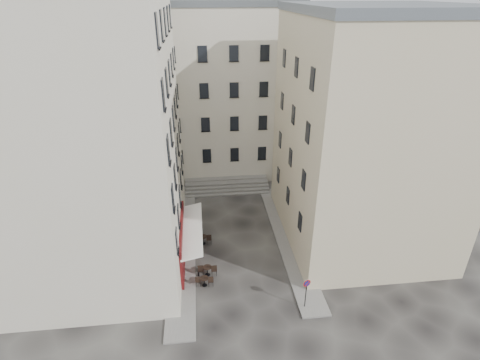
{
  "coord_description": "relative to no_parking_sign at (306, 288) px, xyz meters",
  "views": [
    {
      "loc": [
        -2.6,
        -23.25,
        19.38
      ],
      "look_at": [
        0.47,
        4.0,
        5.45
      ],
      "focal_mm": 28.0,
      "sensor_mm": 36.0,
      "label": 1
    }
  ],
  "objects": [
    {
      "name": "stone_steps",
      "position": [
        -3.9,
        17.58,
        -1.33
      ],
      "size": [
        9.0,
        3.15,
        0.8
      ],
      "color": "#5E5C59",
      "rests_on": "ground"
    },
    {
      "name": "bollard_far",
      "position": [
        -7.15,
        11.01,
        -1.21
      ],
      "size": [
        0.12,
        0.12,
        0.98
      ],
      "color": "black",
      "rests_on": "ground"
    },
    {
      "name": "pedestrian",
      "position": [
        -7.1,
        7.24,
        -0.76
      ],
      "size": [
        0.84,
        0.73,
        1.93
      ],
      "primitive_type": "imported",
      "rotation": [
        0.0,
        0.0,
        3.6
      ],
      "color": "black",
      "rests_on": "ground"
    },
    {
      "name": "bollard_mid",
      "position": [
        -7.15,
        7.51,
        -1.21
      ],
      "size": [
        0.12,
        0.12,
        0.98
      ],
      "color": "black",
      "rests_on": "ground"
    },
    {
      "name": "bistro_table_c",
      "position": [
        -7.45,
        6.46,
        -1.3
      ],
      "size": [
        1.19,
        0.56,
        0.84
      ],
      "color": "black",
      "rests_on": "ground"
    },
    {
      "name": "building_back",
      "position": [
        -4.9,
        24.01,
        7.58
      ],
      "size": [
        18.2,
        10.2,
        18.6
      ],
      "color": "beige",
      "rests_on": "ground"
    },
    {
      "name": "sidewalk_left",
      "position": [
        -8.4,
        9.01,
        -1.67
      ],
      "size": [
        2.0,
        22.0,
        0.12
      ],
      "primitive_type": "cube",
      "color": "slate",
      "rests_on": "ground"
    },
    {
      "name": "bollard_near",
      "position": [
        -7.15,
        4.01,
        -1.21
      ],
      "size": [
        0.12,
        0.12,
        0.98
      ],
      "color": "black",
      "rests_on": "ground"
    },
    {
      "name": "ground",
      "position": [
        -3.9,
        5.01,
        -1.73
      ],
      "size": [
        90.0,
        90.0,
        0.0
      ],
      "primitive_type": "plane",
      "color": "black",
      "rests_on": "ground"
    },
    {
      "name": "bistro_table_e",
      "position": [
        -7.38,
        9.91,
        -1.24
      ],
      "size": [
        1.38,
        0.65,
        0.97
      ],
      "color": "black",
      "rests_on": "ground"
    },
    {
      "name": "bistro_table_d",
      "position": [
        -6.7,
        8.03,
        -1.23
      ],
      "size": [
        1.41,
        0.66,
        0.99
      ],
      "color": "black",
      "rests_on": "ground"
    },
    {
      "name": "sidewalk_right",
      "position": [
        0.6,
        8.01,
        -1.67
      ],
      "size": [
        2.0,
        18.0,
        0.12
      ],
      "primitive_type": "cube",
      "color": "slate",
      "rests_on": "ground"
    },
    {
      "name": "bistro_table_a",
      "position": [
        -6.73,
        2.92,
        -1.26
      ],
      "size": [
        1.31,
        0.62,
        0.92
      ],
      "color": "black",
      "rests_on": "ground"
    },
    {
      "name": "no_parking_sign",
      "position": [
        0.0,
        0.0,
        0.0
      ],
      "size": [
        0.54,
        0.2,
        2.44
      ],
      "rotation": [
        0.0,
        0.0,
        0.3
      ],
      "color": "black",
      "rests_on": "ground"
    },
    {
      "name": "building_left",
      "position": [
        -14.4,
        8.01,
        8.58
      ],
      "size": [
        12.2,
        16.2,
        20.6
      ],
      "color": "beige",
      "rests_on": "ground"
    },
    {
      "name": "bistro_table_b",
      "position": [
        -6.47,
        4.04,
        -1.22
      ],
      "size": [
        1.43,
        0.67,
        1.0
      ],
      "color": "black",
      "rests_on": "ground"
    },
    {
      "name": "cafe_storefront",
      "position": [
        -8.21,
        6.01,
        0.15
      ],
      "size": [
        1.74,
        7.3,
        3.5
      ],
      "color": "#400D09",
      "rests_on": "ground"
    },
    {
      "name": "building_right",
      "position": [
        6.6,
        8.51,
        7.58
      ],
      "size": [
        12.2,
        14.2,
        18.6
      ],
      "color": "#C0B48F",
      "rests_on": "ground"
    }
  ]
}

